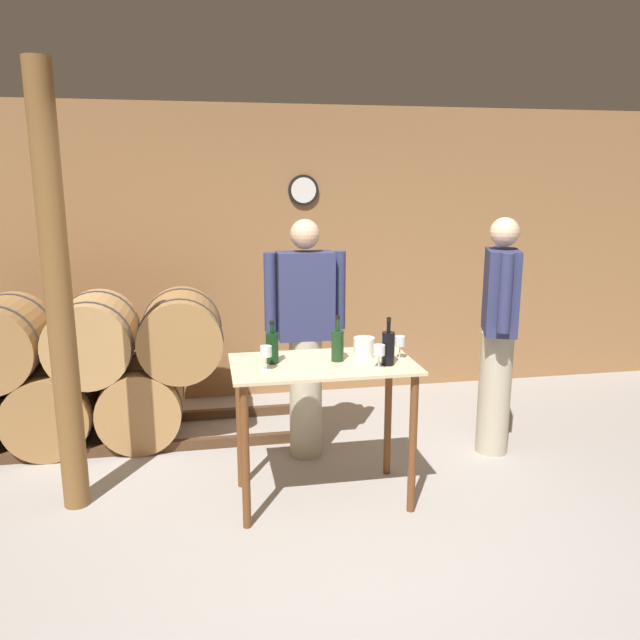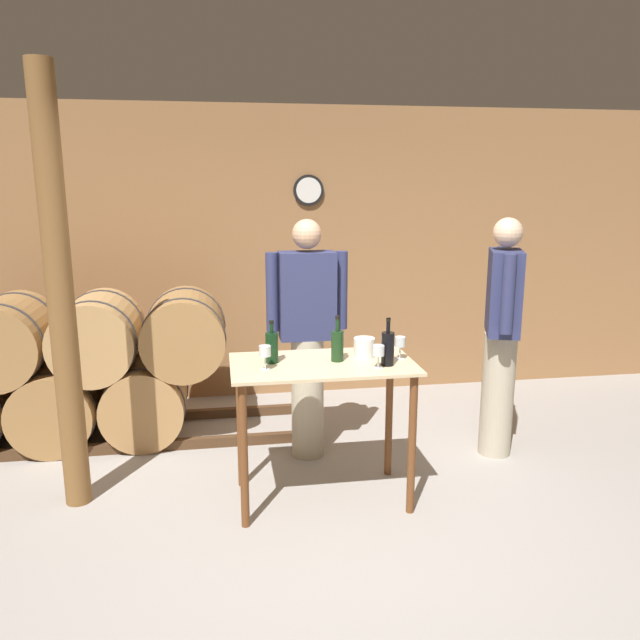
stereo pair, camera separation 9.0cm
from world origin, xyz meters
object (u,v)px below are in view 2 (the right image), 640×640
wine_glass_near_right (400,343)px  wine_bottle_left (337,345)px  wine_glass_near_left (265,352)px  wooden_post (60,296)px  wine_bottle_center (388,348)px  person_host (307,334)px  ice_bucket (364,347)px  wine_bottle_far_left (272,347)px  wine_glass_near_center (378,351)px  person_visitor_with_scarf (501,333)px

wine_glass_near_right → wine_bottle_left: bearing=176.3°
wine_glass_near_left → wine_glass_near_right: (0.86, 0.09, -0.00)m
wooden_post → wine_glass_near_right: wooden_post is taller
wine_bottle_center → person_host: 0.89m
ice_bucket → wine_bottle_center: bearing=-64.7°
wine_glass_near_left → person_host: person_host is taller
wine_bottle_far_left → wine_glass_near_right: (0.81, -0.05, 0.01)m
wine_glass_near_left → wine_bottle_center: bearing=-2.0°
wooden_post → wine_bottle_far_left: wooden_post is taller
wine_glass_near_center → person_visitor_with_scarf: person_visitor_with_scarf is taller
wooden_post → wine_bottle_left: size_ratio=9.30×
wine_bottle_far_left → wine_glass_near_center: (0.62, -0.22, 0.00)m
wine_bottle_left → wine_glass_near_center: wine_bottle_left is taller
wine_bottle_center → wine_glass_near_center: (-0.07, -0.06, -0.00)m
wooden_post → ice_bucket: wooden_post is taller
wine_bottle_far_left → person_visitor_with_scarf: size_ratio=0.15×
wine_glass_near_center → ice_bucket: 0.27m
wine_bottle_left → wine_glass_near_left: wine_bottle_left is taller
wine_bottle_center → wine_glass_near_right: (0.11, 0.11, -0.00)m
wooden_post → wine_bottle_center: 2.00m
wine_glass_near_right → wine_bottle_center: bearing=-134.5°
wine_bottle_center → wine_glass_near_right: wine_bottle_center is taller
wine_bottle_left → wine_glass_near_center: 0.29m
wooden_post → wine_glass_near_center: wooden_post is taller
ice_bucket → person_visitor_with_scarf: (1.12, 0.39, -0.04)m
wine_glass_near_center → person_host: bearing=110.1°
person_host → person_visitor_with_scarf: 1.42m
wine_bottle_center → person_host: bearing=115.8°
wine_glass_near_left → person_host: size_ratio=0.08×
person_host → wooden_post: bearing=-163.4°
wine_glass_near_right → person_visitor_with_scarf: (0.91, 0.48, -0.09)m
wine_glass_near_center → person_visitor_with_scarf: size_ratio=0.08×
wine_glass_near_left → person_visitor_with_scarf: size_ratio=0.08×
ice_bucket → wine_glass_near_left: bearing=-164.4°
wine_glass_near_right → ice_bucket: size_ratio=1.08×
wine_bottle_center → ice_bucket: (-0.10, 0.21, -0.05)m
ice_bucket → person_host: person_host is taller
ice_bucket → wooden_post: bearing=176.3°
ice_bucket → person_visitor_with_scarf: bearing=19.0°
wooden_post → wine_glass_near_center: (1.88, -0.38, -0.32)m
wine_glass_near_right → ice_bucket: bearing=156.0°
wine_bottle_far_left → wine_bottle_center: (0.69, -0.17, 0.01)m
wine_bottle_left → person_host: size_ratio=0.16×
wine_bottle_left → wine_glass_near_right: size_ratio=1.97×
wine_glass_near_center → ice_bucket: bearing=95.5°
wine_bottle_far_left → wine_bottle_left: size_ratio=0.93×
wooden_post → person_visitor_with_scarf: (2.97, 0.27, -0.41)m
person_host → person_visitor_with_scarf: size_ratio=0.99×
person_host → wine_glass_near_left: bearing=-115.3°
wooden_post → ice_bucket: bearing=-3.7°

